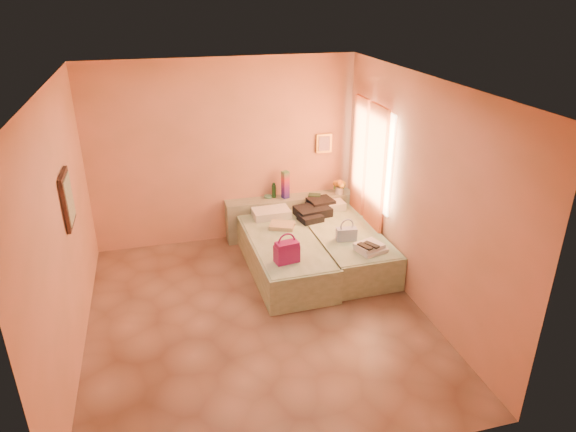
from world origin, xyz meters
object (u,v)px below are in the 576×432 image
object	(u,v)px
bed_left	(285,256)
magenta_handbag	(287,252)
bed_right	(343,245)
headboard_ledge	(290,216)
towel_stack	(371,248)
green_book	(314,195)
water_bottle	(274,191)
flower_vase	(339,186)
blue_handbag	(346,234)

from	to	relation	value
bed_left	magenta_handbag	world-z (taller)	magenta_handbag
bed_right	magenta_handbag	bearing A→B (deg)	-147.99
headboard_ledge	towel_stack	xyz separation A→B (m)	(0.63, -1.74, 0.23)
bed_left	headboard_ledge	bearing A→B (deg)	69.67
bed_left	green_book	xyz separation A→B (m)	(0.77, 1.06, 0.42)
water_bottle	towel_stack	size ratio (longest dim) A/B	0.66
bed_left	water_bottle	distance (m)	1.30
green_book	flower_vase	size ratio (longest dim) A/B	0.67
blue_handbag	green_book	bearing A→B (deg)	99.39
green_book	bed_left	bearing A→B (deg)	-102.16
bed_right	towel_stack	world-z (taller)	towel_stack
magenta_handbag	bed_left	bearing A→B (deg)	68.68
green_book	blue_handbag	xyz separation A→B (m)	(0.05, -1.29, -0.08)
bed_left	towel_stack	distance (m)	1.22
headboard_ledge	towel_stack	world-z (taller)	headboard_ledge
green_book	magenta_handbag	size ratio (longest dim) A/B	0.63
water_bottle	towel_stack	xyz separation A→B (m)	(0.88, -1.80, -0.22)
headboard_ledge	magenta_handbag	world-z (taller)	magenta_handbag
water_bottle	headboard_ledge	bearing A→B (deg)	-11.98
green_book	magenta_handbag	distance (m)	1.88
flower_vase	magenta_handbag	size ratio (longest dim) A/B	0.93
bed_left	bed_right	world-z (taller)	same
bed_left	green_book	distance (m)	1.37
water_bottle	green_book	distance (m)	0.65
green_book	towel_stack	bearing A→B (deg)	-57.80
bed_right	magenta_handbag	xyz separation A→B (m)	(-1.02, -0.68, 0.39)
green_book	blue_handbag	distance (m)	1.29
bed_right	blue_handbag	xyz separation A→B (m)	(-0.08, -0.31, 0.34)
bed_left	towel_stack	bearing A→B (deg)	-32.40
headboard_ledge	bed_left	bearing A→B (deg)	-108.85
bed_right	blue_handbag	distance (m)	0.46
water_bottle	green_book	bearing A→B (deg)	-11.04
bed_right	water_bottle	size ratio (longest dim) A/B	8.67
bed_left	bed_right	size ratio (longest dim) A/B	1.00
water_bottle	towel_stack	world-z (taller)	water_bottle
magenta_handbag	green_book	bearing A→B (deg)	52.26
headboard_ledge	blue_handbag	xyz separation A→B (m)	(0.43, -1.36, 0.26)
headboard_ledge	green_book	distance (m)	0.51
magenta_handbag	blue_handbag	world-z (taller)	magenta_handbag
magenta_handbag	towel_stack	distance (m)	1.15
green_book	headboard_ledge	bearing A→B (deg)	-166.80
water_bottle	flower_vase	bearing A→B (deg)	-6.68
headboard_ledge	towel_stack	size ratio (longest dim) A/B	5.86
water_bottle	towel_stack	bearing A→B (deg)	-63.83
flower_vase	towel_stack	size ratio (longest dim) A/B	0.81
bed_left	flower_vase	size ratio (longest dim) A/B	7.10
bed_left	bed_right	distance (m)	0.90
bed_left	flower_vase	xyz separation A→B (m)	(1.18, 1.06, 0.54)
headboard_ledge	flower_vase	bearing A→B (deg)	-4.97
water_bottle	magenta_handbag	size ratio (longest dim) A/B	0.76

